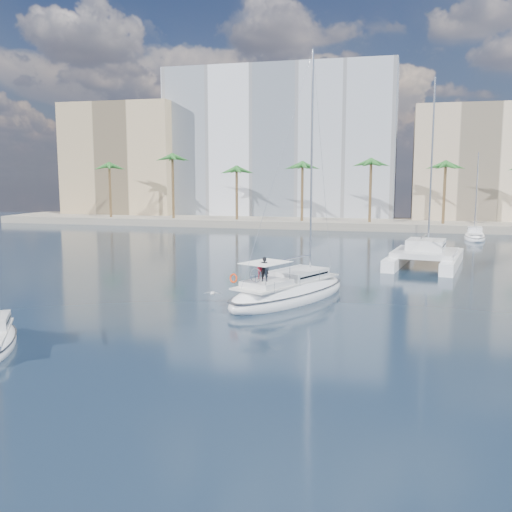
# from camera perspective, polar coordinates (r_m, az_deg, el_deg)

# --- Properties ---
(ground) EXTENTS (160.00, 160.00, 0.00)m
(ground) POSITION_cam_1_polar(r_m,az_deg,el_deg) (36.90, -2.33, -5.39)
(ground) COLOR black
(ground) RESTS_ON ground
(quay) EXTENTS (120.00, 14.00, 1.20)m
(quay) POSITION_cam_1_polar(r_m,az_deg,el_deg) (96.25, 8.15, 3.27)
(quay) COLOR gray
(quay) RESTS_ON ground
(building_modern) EXTENTS (42.00, 16.00, 28.00)m
(building_modern) POSITION_cam_1_polar(r_m,az_deg,el_deg) (109.79, 2.65, 10.93)
(building_modern) COLOR white
(building_modern) RESTS_ON ground
(building_tan_left) EXTENTS (22.00, 14.00, 22.00)m
(building_tan_left) POSITION_cam_1_polar(r_m,az_deg,el_deg) (115.87, -12.66, 9.11)
(building_tan_left) COLOR tan
(building_tan_left) RESTS_ON ground
(building_beige) EXTENTS (20.00, 14.00, 20.00)m
(building_beige) POSITION_cam_1_polar(r_m,az_deg,el_deg) (105.02, 20.96, 8.35)
(building_beige) COLOR beige
(building_beige) RESTS_ON ground
(palm_left) EXTENTS (3.60, 3.60, 12.30)m
(palm_left) POSITION_cam_1_polar(r_m,az_deg,el_deg) (101.56, -11.68, 8.90)
(palm_left) COLOR brown
(palm_left) RESTS_ON ground
(palm_centre) EXTENTS (3.60, 3.60, 12.30)m
(palm_centre) POSITION_cam_1_polar(r_m,az_deg,el_deg) (91.95, 8.00, 9.09)
(palm_centre) COLOR brown
(palm_centre) RESTS_ON ground
(main_sloop) EXTENTS (8.66, 12.69, 18.10)m
(main_sloop) POSITION_cam_1_polar(r_m,az_deg,el_deg) (39.78, 3.35, -3.61)
(main_sloop) COLOR white
(main_sloop) RESTS_ON ground
(catamaran) EXTENTS (7.99, 13.05, 17.81)m
(catamaran) POSITION_cam_1_polar(r_m,az_deg,el_deg) (56.76, 16.57, 0.23)
(catamaran) COLOR white
(catamaran) RESTS_ON ground
(seagull) EXTENTS (1.24, 0.53, 0.23)m
(seagull) POSITION_cam_1_polar(r_m,az_deg,el_deg) (39.03, -4.35, -3.72)
(seagull) COLOR silver
(seagull) RESTS_ON ground
(moored_yacht_a) EXTENTS (3.37, 9.52, 11.90)m
(moored_yacht_a) POSITION_cam_1_polar(r_m,az_deg,el_deg) (82.38, 21.02, 1.58)
(moored_yacht_a) COLOR white
(moored_yacht_a) RESTS_ON ground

